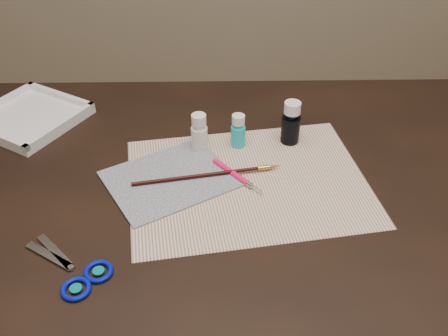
{
  "coord_description": "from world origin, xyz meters",
  "views": [
    {
      "loc": [
        -0.01,
        -0.76,
        1.39
      ],
      "look_at": [
        0.0,
        0.0,
        0.8
      ],
      "focal_mm": 40.0,
      "sensor_mm": 36.0,
      "label": 1
    }
  ],
  "objects_px": {
    "canvas": "(170,179)",
    "scissors": "(61,265)",
    "paint_bottle_navy": "(291,123)",
    "paint_bottle_white": "(199,132)",
    "paint_bottle_cyan": "(238,131)",
    "paper": "(248,181)",
    "palette_tray": "(29,116)"
  },
  "relations": [
    {
      "from": "canvas",
      "to": "scissors",
      "type": "xyz_separation_m",
      "value": [
        -0.16,
        -0.23,
        0.0
      ]
    },
    {
      "from": "scissors",
      "to": "paint_bottle_navy",
      "type": "bearing_deg",
      "value": -107.09
    },
    {
      "from": "paint_bottle_white",
      "to": "paint_bottle_cyan",
      "type": "bearing_deg",
      "value": 7.93
    },
    {
      "from": "paper",
      "to": "scissors",
      "type": "xyz_separation_m",
      "value": [
        -0.32,
        -0.22,
        0.0
      ]
    },
    {
      "from": "paper",
      "to": "paint_bottle_white",
      "type": "bearing_deg",
      "value": 130.52
    },
    {
      "from": "paper",
      "to": "palette_tray",
      "type": "relative_size",
      "value": 2.18
    },
    {
      "from": "canvas",
      "to": "paint_bottle_cyan",
      "type": "relative_size",
      "value": 3.09
    },
    {
      "from": "paint_bottle_cyan",
      "to": "palette_tray",
      "type": "relative_size",
      "value": 0.36
    },
    {
      "from": "palette_tray",
      "to": "paper",
      "type": "bearing_deg",
      "value": -25.39
    },
    {
      "from": "canvas",
      "to": "paint_bottle_white",
      "type": "distance_m",
      "value": 0.13
    },
    {
      "from": "paint_bottle_white",
      "to": "paint_bottle_cyan",
      "type": "distance_m",
      "value": 0.09
    },
    {
      "from": "paint_bottle_cyan",
      "to": "paint_bottle_navy",
      "type": "xyz_separation_m",
      "value": [
        0.12,
        0.01,
        0.01
      ]
    },
    {
      "from": "canvas",
      "to": "paint_bottle_navy",
      "type": "xyz_separation_m",
      "value": [
        0.26,
        0.13,
        0.05
      ]
    },
    {
      "from": "paper",
      "to": "scissors",
      "type": "bearing_deg",
      "value": -145.79
    },
    {
      "from": "paint_bottle_navy",
      "to": "palette_tray",
      "type": "bearing_deg",
      "value": 170.73
    },
    {
      "from": "paint_bottle_navy",
      "to": "paper",
      "type": "bearing_deg",
      "value": -125.69
    },
    {
      "from": "paint_bottle_white",
      "to": "scissors",
      "type": "height_order",
      "value": "paint_bottle_white"
    },
    {
      "from": "paint_bottle_white",
      "to": "paper",
      "type": "bearing_deg",
      "value": -49.48
    },
    {
      "from": "paper",
      "to": "palette_tray",
      "type": "height_order",
      "value": "palette_tray"
    },
    {
      "from": "paint_bottle_navy",
      "to": "scissors",
      "type": "height_order",
      "value": "paint_bottle_navy"
    },
    {
      "from": "paint_bottle_white",
      "to": "paint_bottle_navy",
      "type": "relative_size",
      "value": 0.87
    },
    {
      "from": "paint_bottle_white",
      "to": "paint_bottle_navy",
      "type": "height_order",
      "value": "paint_bottle_navy"
    },
    {
      "from": "paper",
      "to": "paint_bottle_white",
      "type": "distance_m",
      "value": 0.16
    },
    {
      "from": "paint_bottle_cyan",
      "to": "paint_bottle_navy",
      "type": "height_order",
      "value": "paint_bottle_navy"
    },
    {
      "from": "paper",
      "to": "canvas",
      "type": "xyz_separation_m",
      "value": [
        -0.16,
        0.01,
        0.0
      ]
    },
    {
      "from": "scissors",
      "to": "paint_bottle_cyan",
      "type": "bearing_deg",
      "value": -99.0
    },
    {
      "from": "scissors",
      "to": "palette_tray",
      "type": "bearing_deg",
      "value": -35.66
    },
    {
      "from": "scissors",
      "to": "paint_bottle_white",
      "type": "bearing_deg",
      "value": -91.11
    },
    {
      "from": "canvas",
      "to": "palette_tray",
      "type": "height_order",
      "value": "palette_tray"
    },
    {
      "from": "paper",
      "to": "paint_bottle_cyan",
      "type": "relative_size",
      "value": 6.08
    },
    {
      "from": "canvas",
      "to": "paint_bottle_cyan",
      "type": "bearing_deg",
      "value": 39.89
    },
    {
      "from": "paint_bottle_white",
      "to": "paint_bottle_cyan",
      "type": "relative_size",
      "value": 1.12
    }
  ]
}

